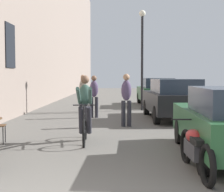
# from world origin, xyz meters

# --- Properties ---
(cyclist_on_bicycle) EXTENTS (0.52, 1.76, 1.74)m
(cyclist_on_bicycle) POSITION_xyz_m (0.11, 5.27, 0.81)
(cyclist_on_bicycle) COLOR black
(cyclist_on_bicycle) RESTS_ON ground_plane
(pedestrian_near) EXTENTS (0.37, 0.28, 1.77)m
(pedestrian_near) POSITION_xyz_m (1.24, 7.93, 1.00)
(pedestrian_near) COLOR #26262D
(pedestrian_near) RESTS_ON ground_plane
(pedestrian_mid) EXTENTS (0.37, 0.29, 1.72)m
(pedestrian_mid) POSITION_xyz_m (-0.01, 10.28, 0.97)
(pedestrian_mid) COLOR #26262D
(pedestrian_mid) RESTS_ON ground_plane
(pedestrian_far) EXTENTS (0.34, 0.24, 1.76)m
(pedestrian_far) POSITION_xyz_m (-0.64, 12.09, 0.99)
(pedestrian_far) COLOR #26262D
(pedestrian_far) RESTS_ON ground_plane
(street_lamp) EXTENTS (0.32, 0.32, 4.90)m
(street_lamp) POSITION_xyz_m (2.15, 13.24, 3.11)
(street_lamp) COLOR black
(street_lamp) RESTS_ON ground_plane
(parked_car_second) EXTENTS (2.01, 4.51, 1.58)m
(parked_car_second) POSITION_xyz_m (3.11, 9.83, 0.82)
(parked_car_second) COLOR black
(parked_car_second) RESTS_ON ground_plane
(parked_car_third) EXTENTS (1.98, 4.49, 1.58)m
(parked_car_third) POSITION_xyz_m (3.16, 15.95, 0.82)
(parked_car_third) COLOR #23512D
(parked_car_third) RESTS_ON ground_plane
(parked_motorcycle) EXTENTS (0.62, 2.15, 0.92)m
(parked_motorcycle) POSITION_xyz_m (2.32, 2.57, 0.40)
(parked_motorcycle) COLOR black
(parked_motorcycle) RESTS_ON ground_plane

